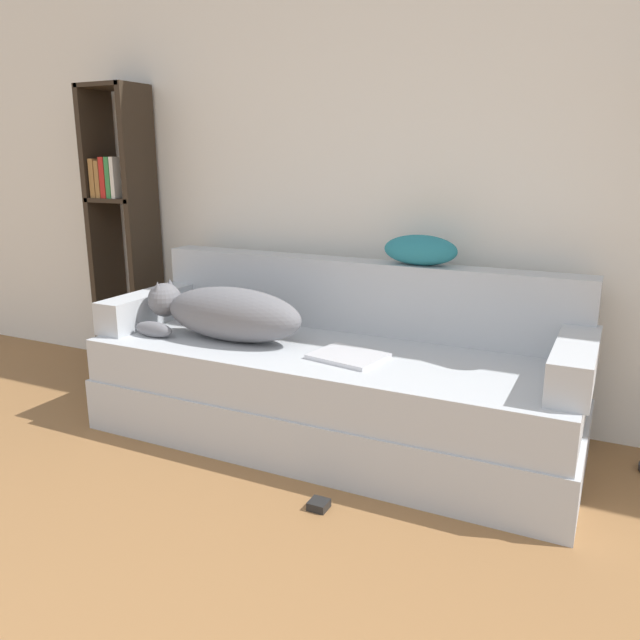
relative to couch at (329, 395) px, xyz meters
The scene contains 10 objects.
wall_back 1.29m from the couch, 66.91° to the left, with size 8.10×0.06×2.70m.
couch is the anchor object (origin of this frame).
couch_backrest 0.52m from the couch, 90.00° to the left, with size 2.15×0.15×0.35m.
couch_arm_left 1.07m from the couch, behind, with size 0.15×0.62×0.16m.
couch_arm_right 1.07m from the couch, ahead, with size 0.15×0.62×0.16m.
dog 0.61m from the couch, 169.56° to the right, with size 0.83×0.29×0.25m.
laptop 0.29m from the couch, 36.83° to the right, with size 0.33×0.28×0.02m.
throw_pillow 0.78m from the couch, 47.43° to the left, with size 0.34×0.16×0.14m.
bookshelf 1.73m from the couch, 165.98° to the left, with size 0.34×0.26×1.67m.
power_adapter 0.63m from the couch, 68.41° to the right, with size 0.07×0.07×0.03m.
Camera 1 is at (0.89, 0.04, 1.27)m, focal length 35.00 mm.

